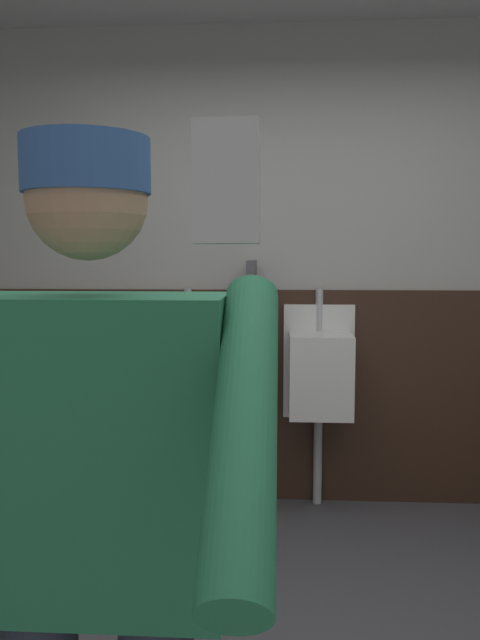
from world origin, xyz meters
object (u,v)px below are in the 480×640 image
(urinal_middle, at_px, (320,373))
(cell_phone, at_px, (226,182))
(person, at_px, (93,515))
(urinal_left, at_px, (185,372))

(urinal_middle, relative_size, cell_phone, 11.27)
(person, relative_size, cell_phone, 14.77)
(cell_phone, bearing_deg, urinal_left, 103.91)
(urinal_left, xyz_separation_m, cell_phone, (0.47, -2.86, 0.71))
(urinal_middle, height_order, person, person)
(urinal_left, height_order, urinal_middle, same)
(urinal_middle, height_order, cell_phone, cell_phone)
(urinal_left, bearing_deg, person, -85.41)
(person, bearing_deg, cell_phone, -60.39)
(urinal_left, distance_m, urinal_middle, 0.75)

